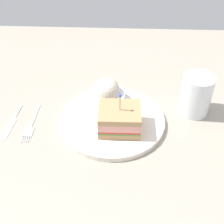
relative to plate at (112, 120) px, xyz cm
name	(u,v)px	position (x,y,z in cm)	size (l,w,h in cm)	color
ground_plane	(112,125)	(0.00, 0.00, -1.63)	(102.62, 102.62, 2.00)	#9E9384
plate	(112,120)	(0.00, 0.00, 0.00)	(25.02, 25.02, 1.27)	silver
sandwich_half_center	(120,119)	(1.83, -3.16, 3.35)	(9.39, 8.08, 9.67)	tan
coleslaw_bowl	(107,93)	(-1.65, 6.52, 3.09)	(9.24, 9.24, 6.66)	white
drink_glass	(196,97)	(20.01, 5.18, 3.79)	(7.39, 7.39, 10.17)	#B74C33
fork	(30,127)	(-19.13, -2.60, -0.46)	(2.31, 13.32, 0.35)	silver
knife	(12,122)	(-23.95, -1.26, -0.46)	(2.01, 12.35, 0.35)	silver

